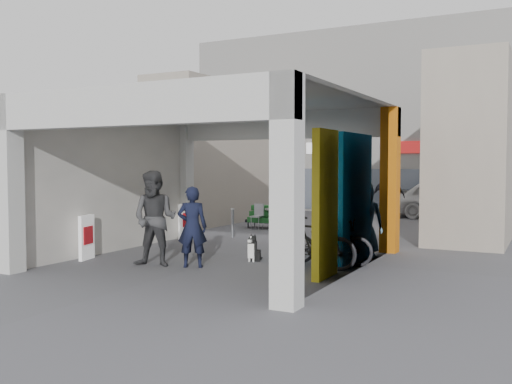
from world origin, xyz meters
The scene contains 21 objects.
ground centered at (0.00, 0.00, 0.00)m, with size 90.00×90.00×0.00m, color #505155.
arcade_canopy centered at (0.54, -0.82, 2.30)m, with size 6.40×6.45×6.40m.
far_building centered at (0.00, 13.99, 3.99)m, with size 18.00×4.08×8.00m.
plaza_bldg_left centered at (-4.50, 7.50, 2.50)m, with size 2.00×9.00×5.00m, color #A19685.
plaza_bldg_right centered at (4.50, 7.50, 2.50)m, with size 2.00×9.00×5.00m, color #A19685.
bollard_left centered at (-1.72, 2.58, 0.42)m, with size 0.09×0.09×0.83m, color gray.
bollard_center centered at (-0.10, 2.24, 0.46)m, with size 0.09×0.09×0.92m, color gray.
bollard_right centered at (1.52, 2.48, 0.48)m, with size 0.09×0.09×0.97m, color gray.
advert_board_near centered at (-2.75, -2.19, 0.51)m, with size 0.21×0.55×1.00m.
advert_board_far centered at (-2.75, 1.72, 0.51)m, with size 0.18×0.56×1.00m.
cafe_set centered at (-1.61, 5.20, 0.29)m, with size 1.36×1.10×0.82m.
produce_stand centered at (-1.98, 5.12, 0.30)m, with size 1.13×0.61×0.75m.
crate_stack centered at (0.30, 7.16, 0.28)m, with size 0.51×0.43×0.56m.
border_collie centered at (0.67, -0.64, 0.24)m, with size 0.22×0.44×0.61m.
man_with_dog centered at (-0.12, -1.88, 0.84)m, with size 0.61×0.40×1.69m, color black.
man_back_turned centered at (-0.88, -2.14, 1.00)m, with size 0.97×0.76×2.01m, color #37383A.
man_elderly centered at (2.60, 1.29, 0.86)m, with size 0.84×0.55×1.73m, color #5485A4.
man_crates centered at (1.36, 8.21, 0.97)m, with size 1.14×0.47×1.94m, color black.
bicycle_front centered at (2.30, -0.31, 0.49)m, with size 0.65×1.87×0.98m, color black.
bicycle_rear centered at (2.20, -0.90, 0.54)m, with size 0.51×1.80×1.08m, color black.
white_van centered at (3.08, 10.99, 0.77)m, with size 1.81×4.50×1.53m, color silver.
Camera 1 is at (6.49, -11.68, 2.18)m, focal length 40.00 mm.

